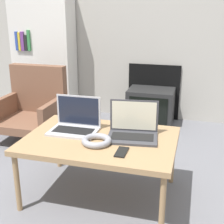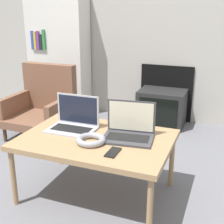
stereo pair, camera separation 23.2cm
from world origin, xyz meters
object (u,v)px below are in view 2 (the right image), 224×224
laptop_left (74,122)px  armchair (44,103)px  laptop_right (129,130)px  phone (113,152)px  headphones (91,140)px  tv (162,108)px

laptop_left → armchair: bearing=134.7°
laptop_left → laptop_right: size_ratio=0.93×
phone → armchair: 1.60m
laptop_right → phone: size_ratio=2.56×
laptop_left → headphones: (0.22, -0.18, -0.03)m
laptop_right → tv: 1.53m
laptop_left → phone: bearing=-33.6°
headphones → armchair: (-1.01, 0.97, -0.13)m
armchair → laptop_right: bearing=-33.1°
tv → armchair: bearing=-147.5°
headphones → tv: (0.11, 1.68, -0.27)m
laptop_left → phone: (0.41, -0.27, -0.05)m
laptop_left → armchair: 1.13m
laptop_right → armchair: 1.46m
phone → tv: phone is taller
laptop_right → phone: (-0.01, -0.27, -0.05)m
laptop_right → armchair: (-1.22, 0.79, -0.17)m
headphones → tv: 1.70m
phone → laptop_right: bearing=87.0°
laptop_right → tv: laptop_right is taller
laptop_right → armchair: armchair is taller
laptop_right → headphones: (-0.20, -0.18, -0.03)m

